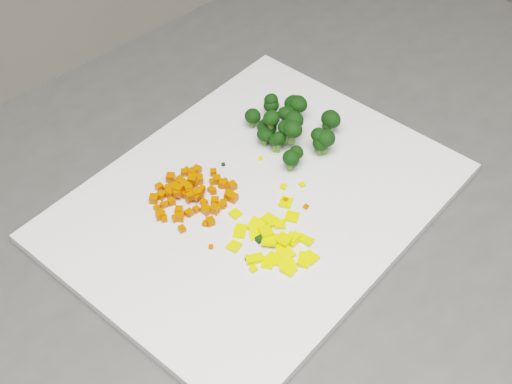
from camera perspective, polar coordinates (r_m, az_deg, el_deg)
cutting_board at (r=0.77m, az=0.00°, el=-0.78°), size 0.46×0.39×0.01m
carrot_pile at (r=0.76m, az=-5.10°, el=0.03°), size 0.09×0.09×0.03m
pepper_pile at (r=0.73m, az=1.09°, el=-3.24°), size 0.11×0.11×0.01m
broccoli_pile at (r=0.82m, az=2.68°, el=5.52°), size 0.11×0.11×0.05m
carrot_cube_0 at (r=0.77m, az=-5.41°, el=-0.65°), size 0.01×0.01×0.01m
carrot_cube_1 at (r=0.76m, az=-4.65°, el=-0.06°), size 0.01×0.01×0.01m
carrot_cube_2 at (r=0.78m, az=-2.79°, el=0.52°), size 0.01×0.01×0.01m
carrot_cube_3 at (r=0.76m, az=-6.81°, el=-0.76°), size 0.01×0.01×0.01m
carrot_cube_4 at (r=0.76m, az=-5.14°, el=-0.25°), size 0.01×0.01×0.01m
carrot_cube_5 at (r=0.76m, az=-5.38°, el=0.10°), size 0.01×0.01×0.01m
carrot_cube_6 at (r=0.77m, az=-1.91°, el=0.50°), size 0.01×0.01×0.01m
carrot_cube_7 at (r=0.77m, az=-3.61°, el=0.19°), size 0.01×0.01×0.01m
carrot_cube_8 at (r=0.75m, az=-5.33°, el=-1.66°), size 0.01×0.01×0.01m
carrot_cube_9 at (r=0.76m, az=-3.30°, el=-0.75°), size 0.01×0.01×0.01m
carrot_cube_10 at (r=0.77m, az=-4.92°, el=-0.24°), size 0.01×0.01×0.01m
carrot_cube_11 at (r=0.76m, az=-6.73°, el=-0.79°), size 0.01×0.01×0.01m
carrot_cube_12 at (r=0.77m, az=-5.80°, el=-0.06°), size 0.01×0.01×0.01m
carrot_cube_13 at (r=0.76m, az=-2.60°, el=-0.90°), size 0.01×0.01×0.01m
carrot_cube_14 at (r=0.76m, az=-4.19°, el=-0.84°), size 0.01×0.01×0.01m
carrot_cube_15 at (r=0.79m, az=-3.44°, el=1.58°), size 0.01×0.01×0.01m
carrot_cube_16 at (r=0.79m, az=-4.75°, el=1.77°), size 0.01×0.01×0.01m
carrot_cube_17 at (r=0.78m, az=-2.64°, el=0.65°), size 0.01×0.01×0.01m
carrot_cube_18 at (r=0.79m, az=-5.11°, el=1.28°), size 0.01×0.01×0.01m
carrot_cube_19 at (r=0.78m, az=-3.51°, el=0.81°), size 0.01×0.01×0.01m
carrot_cube_20 at (r=0.75m, az=-6.24°, el=-1.88°), size 0.01×0.01×0.01m
carrot_cube_21 at (r=0.75m, az=-5.45°, el=-1.68°), size 0.01×0.01×0.01m
carrot_cube_22 at (r=0.77m, az=-5.71°, el=-0.15°), size 0.01×0.01×0.01m
carrot_cube_23 at (r=0.76m, az=-4.74°, el=-0.08°), size 0.01×0.01×0.01m
carrot_cube_24 at (r=0.76m, az=-2.77°, el=-1.07°), size 0.01×0.01×0.01m
carrot_cube_25 at (r=0.76m, az=-7.49°, el=-1.05°), size 0.01×0.01×0.01m
carrot_cube_26 at (r=0.74m, az=-3.66°, el=-2.36°), size 0.01×0.01×0.01m
carrot_cube_27 at (r=0.79m, az=-5.20°, el=1.52°), size 0.01×0.01×0.01m
carrot_cube_28 at (r=0.77m, az=-6.84°, el=-0.07°), size 0.01×0.01×0.01m
carrot_cube_29 at (r=0.78m, az=-6.13°, el=0.85°), size 0.01×0.01×0.01m
carrot_cube_30 at (r=0.75m, az=-4.13°, el=-1.30°), size 0.01×0.01×0.01m
carrot_cube_31 at (r=0.79m, az=-5.08°, el=1.59°), size 0.01×0.01×0.01m
carrot_cube_32 at (r=0.76m, az=-2.19°, el=-0.26°), size 0.01×0.01×0.01m
carrot_cube_33 at (r=0.75m, az=-7.35°, el=-2.12°), size 0.01×0.01×0.01m
carrot_cube_34 at (r=0.78m, az=-5.15°, el=0.97°), size 0.01×0.01×0.01m
carrot_cube_35 at (r=0.78m, az=-6.37°, el=0.67°), size 0.01×0.01×0.01m
carrot_cube_36 at (r=0.76m, az=-1.85°, el=-0.46°), size 0.01×0.01×0.01m
carrot_cube_37 at (r=0.75m, az=-4.80°, el=-1.40°), size 0.01×0.01×0.01m
carrot_cube_38 at (r=0.77m, az=-5.05°, el=-0.45°), size 0.01×0.01×0.01m
carrot_cube_39 at (r=0.75m, az=-7.69°, el=-1.83°), size 0.01×0.01×0.01m
carrot_cube_40 at (r=0.78m, az=-5.27°, el=0.67°), size 0.01×0.01×0.01m
carrot_cube_41 at (r=0.76m, az=-6.32°, el=-0.05°), size 0.01×0.01×0.01m
carrot_cube_42 at (r=0.78m, az=-6.52°, el=0.39°), size 0.01×0.01×0.01m
carrot_cube_43 at (r=0.78m, az=-2.28°, el=0.51°), size 0.01×0.01×0.01m
carrot_cube_44 at (r=0.79m, az=-4.82°, el=1.49°), size 0.01×0.01×0.01m
carrot_cube_45 at (r=0.75m, az=-6.11°, el=-2.01°), size 0.01×0.01×0.01m
carrot_cube_46 at (r=0.77m, az=-7.59°, el=-0.28°), size 0.01×0.01×0.01m
carrot_cube_47 at (r=0.78m, az=-2.52°, el=0.77°), size 0.01×0.01×0.01m
carrot_cube_48 at (r=0.77m, az=-4.34°, el=0.23°), size 0.01×0.01×0.01m
carrot_cube_49 at (r=0.75m, az=-3.09°, el=-1.42°), size 0.01×0.01×0.01m
carrot_cube_50 at (r=0.75m, az=-6.48°, el=-2.12°), size 0.01×0.01×0.01m
carrot_cube_51 at (r=0.78m, az=-7.02°, el=0.22°), size 0.01×0.01×0.01m
carrot_cube_52 at (r=0.75m, az=-6.18°, el=-1.49°), size 0.01×0.01×0.01m
carrot_cube_53 at (r=0.77m, az=-7.61°, el=-0.25°), size 0.01×0.01×0.01m
carrot_cube_54 at (r=0.79m, az=-5.77°, el=1.56°), size 0.01×0.01×0.01m
carrot_cube_55 at (r=0.78m, az=-3.13°, el=1.00°), size 0.01×0.01×0.01m
carrot_cube_56 at (r=0.76m, az=-4.78°, el=-0.40°), size 0.01×0.01×0.01m
carrot_cube_57 at (r=0.77m, az=-6.24°, el=0.22°), size 0.01×0.01×0.01m
carrot_cube_58 at (r=0.76m, az=-5.41°, el=0.30°), size 0.01×0.01×0.01m
carrot_cube_59 at (r=0.77m, az=-5.47°, el=-0.26°), size 0.01×0.01×0.01m
carrot_cube_60 at (r=0.78m, az=-6.95°, el=0.29°), size 0.01×0.01×0.01m
carrot_cube_61 at (r=0.78m, az=-4.95°, el=0.78°), size 0.01×0.01×0.01m
carrot_cube_62 at (r=0.76m, az=-7.56°, el=-1.66°), size 0.01×0.01×0.01m
carrot_cube_63 at (r=0.76m, az=-7.94°, el=-1.26°), size 0.01×0.01×0.01m
carrot_cube_64 at (r=0.78m, az=-7.74°, el=0.39°), size 0.01×0.01×0.01m
carrot_cube_65 at (r=0.77m, az=-6.97°, el=-0.14°), size 0.01×0.01×0.01m
carrot_cube_66 at (r=0.79m, az=-6.85°, el=1.16°), size 0.01×0.01×0.01m
carrot_cube_67 at (r=0.74m, az=-5.95°, el=-2.96°), size 0.01×0.01×0.01m
carrot_cube_68 at (r=0.80m, az=-5.56°, el=1.71°), size 0.01×0.01×0.01m
carrot_cube_69 at (r=0.76m, az=-5.36°, el=-0.34°), size 0.01×0.01×0.01m
carrot_cube_70 at (r=0.77m, az=-5.26°, el=-0.15°), size 0.01×0.01×0.01m
carrot_cube_71 at (r=0.75m, az=-3.30°, el=-1.38°), size 0.01×0.01×0.01m
carrot_cube_72 at (r=0.77m, az=-5.72°, el=0.56°), size 0.01×0.01×0.01m
carrot_cube_73 at (r=0.75m, az=-3.97°, el=-1.47°), size 0.01×0.01×0.01m
carrot_cube_74 at (r=0.77m, az=-8.17°, el=-0.54°), size 0.01×0.01×0.01m
carrot_cube_75 at (r=0.78m, az=-4.58°, el=1.02°), size 0.01×0.01×0.01m
carrot_cube_76 at (r=0.76m, az=-5.15°, el=-0.29°), size 0.01×0.01×0.01m
carrot_cube_77 at (r=0.76m, az=-7.29°, el=-1.00°), size 0.01×0.01×0.01m
carrot_cube_78 at (r=0.77m, az=-3.44°, el=0.08°), size 0.01×0.01×0.01m
carrot_cube_79 at (r=0.77m, az=-4.44°, el=-0.42°), size 0.01×0.01×0.01m
pepper_chunk_0 at (r=0.72m, az=-1.76°, el=-4.35°), size 0.02×0.02×0.01m
pepper_chunk_1 at (r=0.74m, az=1.13°, el=-2.26°), size 0.02×0.02×0.01m
pepper_chunk_2 at (r=0.76m, az=2.40°, el=-0.82°), size 0.02×0.02×0.01m
pepper_chunk_3 at (r=0.73m, az=-1.28°, el=-3.15°), size 0.02×0.02×0.00m
pepper_chunk_4 at (r=0.72m, az=2.92°, el=-3.63°), size 0.01×0.01×0.00m
pepper_chunk_5 at (r=0.71m, az=-0.11°, el=-5.36°), size 0.02×0.02×0.01m
pepper_chunk_6 at (r=0.72m, az=2.45°, el=-5.01°), size 0.02×0.01×0.01m
pepper_chunk_7 at (r=0.71m, az=0.94°, el=-5.66°), size 0.02×0.02×0.00m
pepper_chunk_8 at (r=0.75m, az=2.90°, el=-1.99°), size 0.02×0.02×0.00m
pepper_chunk_9 at (r=0.71m, az=3.95°, el=-5.25°), size 0.02×0.02×0.01m
pepper_chunk_10 at (r=0.71m, az=1.56°, el=-5.43°), size 0.02×0.02×0.00m
pepper_chunk_11 at (r=0.70m, az=2.62°, el=-6.22°), size 0.02×0.02×0.01m
pepper_chunk_12 at (r=0.72m, az=1.11°, el=-3.84°), size 0.02×0.02×0.01m
pepper_chunk_13 at (r=0.72m, az=2.17°, el=-4.42°), size 0.02×0.02×0.01m
pepper_chunk_14 at (r=0.75m, az=-1.65°, el=-1.75°), size 0.01×0.01×0.01m
pepper_chunk_15 at (r=0.73m, az=3.06°, el=-3.79°), size 0.02×0.02×0.01m
pepper_chunk_16 at (r=0.73m, az=3.93°, el=-3.82°), size 0.01×0.02×0.01m
pepper_chunk_17 at (r=0.72m, az=4.35°, el=-5.25°), size 0.01×0.02×0.01m
pepper_chunk_18 at (r=0.74m, az=1.93°, el=-2.59°), size 0.02×0.02×0.01m
pepper_chunk_19 at (r=0.73m, az=0.03°, el=-3.48°), size 0.02×0.02×0.00m
pepper_chunk_20 at (r=0.74m, az=0.02°, el=-2.62°), size 0.02×0.02×0.01m
pepper_chunk_21 at (r=0.71m, az=3.80°, el=-5.68°), size 0.02×0.02×0.01m
pepper_chunk_22 at (r=0.74m, az=1.30°, el=-2.37°), size 0.02×0.02×0.01m
pepper_chunk_23 at (r=0.74m, az=0.27°, el=-3.00°), size 0.01×0.01×0.00m
pepper_chunk_24 at (r=0.74m, az=-0.06°, el=-3.02°), size 0.01×0.02×0.01m
pepper_chunk_25 at (r=0.71m, az=2.49°, el=-5.79°), size 0.02×0.02×0.01m
pepper_chunk_26 at (r=0.72m, az=2.24°, el=-3.78°), size 0.02×0.02×0.01m
pepper_chunk_27 at (r=0.73m, az=0.81°, el=-3.18°), size 0.02×0.02×0.01m
pepper_chunk_28 at (r=0.73m, az=0.63°, el=-3.53°), size 0.02×0.02×0.01m
broccoli_floret_0 at (r=0.84m, az=5.93°, el=5.50°), size 0.03×0.03×0.03m
broccoli_floret_1 at (r=0.80m, az=2.88°, el=4.75°), size 0.03×0.03×0.03m
broccoli_floret_2 at (r=0.84m, az=5.71°, el=5.07°), size 0.02×0.02×0.02m
broccoli_floret_3 at (r=0.86m, az=1.19°, el=6.69°), size 0.03×0.03×0.02m
broccoli_floret_4 at (r=0.85m, az=2.93°, el=6.74°), size 0.03×0.03×0.03m
broccoli_floret_5 at (r=0.79m, az=2.76°, el=2.44°), size 0.03×0.03×0.03m
broccoli_floret_6 at (r=0.84m, az=2.31°, el=5.91°), size 0.02×0.02×0.03m
broccoli_floret_7 at (r=0.84m, az=-0.30°, el=5.86°), size 0.03×0.03×0.02m
broccoli_floret_8 at (r=0.83m, az=1.15°, el=5.23°), size 0.02×0.02×0.03m
broccoli_floret_9 at (r=0.81m, az=1.19°, el=5.52°), size 0.03×0.03×0.03m
broccoli_floret_10 at (r=0.81m, az=1.51°, el=3.86°), size 0.02×0.02×0.02m
broccoli_floret_11 at (r=0.86m, az=1.17°, el=6.93°), size 0.02×0.02×0.03m
broccoli_floret_12 at (r=0.82m, az=2.36°, el=4.56°), size 0.02×0.02×0.03m
broccoli_floret_13 at (r=0.81m, az=5.52°, el=3.92°), size 0.03×0.03×0.03m
broccoli_floret_14 at (r=0.81m, az=1.79°, el=3.94°), size 0.02×0.02×0.03m
broccoli_floret_15 at (r=0.81m, az=5.00°, el=4.11°), size 0.03×0.03×0.03m
broccoli_floret_16 at (r=0.85m, az=2.59°, el=6.06°), size 0.02×0.02×0.02m
broccoli_floret_17 at (r=0.80m, az=3.18°, el=2.85°), size 0.02×0.02×0.02m
broccoli_floret_18 at (r=0.82m, az=2.97°, el=5.51°), size 0.03×0.03×0.03m
broccoli_floret_19 at (r=0.81m, az=2.38°, el=4.84°), size 0.03×0.03×0.03m
broccoli_floret_20 at (r=0.81m, az=5.14°, el=3.64°), size 0.03×0.03×0.02m
broccoli_floret_21 at (r=0.82m, az=0.83°, el=4.92°), size 0.03×0.03×0.03m
broccoli_floret_22 at (r=0.85m, az=3.29°, el=6.63°), size 0.03×0.03×0.03m
broccoli_floret_23 at (r=0.82m, az=0.70°, el=4.42°), size 0.03×0.03×0.02m
stray_bit_0 at (r=0.80m, az=-2.63°, el=2.22°), size 0.01×0.01×0.00m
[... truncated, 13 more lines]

